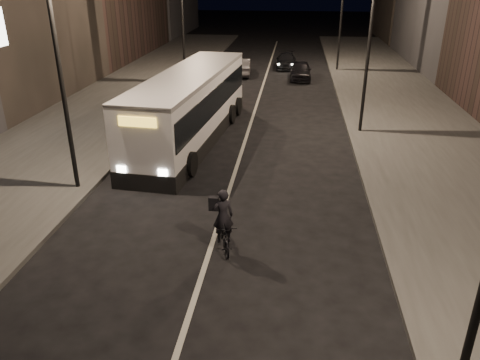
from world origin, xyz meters
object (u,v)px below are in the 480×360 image
(streetlight_right_far, at_px, (339,1))
(streetlight_left_near, at_px, (63,42))
(streetlight_right_mid, at_px, (366,21))
(cyclist_on_bicycle, at_px, (224,229))
(car_mid, at_px, (241,67))
(car_far, at_px, (286,61))
(car_near, at_px, (300,70))
(city_bus, at_px, (190,104))
(streetlight_left_far, at_px, (186,5))

(streetlight_right_far, relative_size, streetlight_left_near, 1.00)
(streetlight_right_far, bearing_deg, streetlight_left_near, -113.96)
(streetlight_right_mid, xyz_separation_m, cyclist_on_bicycle, (-4.93, -11.34, -4.70))
(streetlight_right_mid, relative_size, car_mid, 2.07)
(cyclist_on_bicycle, height_order, car_far, cyclist_on_bicycle)
(streetlight_left_near, bearing_deg, streetlight_right_mid, 36.88)
(car_far, bearing_deg, streetlight_right_far, -14.42)
(cyclist_on_bicycle, xyz_separation_m, car_mid, (-2.34, 24.94, -0.01))
(streetlight_right_far, bearing_deg, streetlight_right_mid, -90.00)
(streetlight_right_mid, xyz_separation_m, car_near, (-2.70, 12.58, -4.71))
(streetlight_right_mid, relative_size, car_near, 2.12)
(streetlight_right_far, height_order, city_bus, streetlight_right_far)
(streetlight_left_far, xyz_separation_m, cyclist_on_bicycle, (5.73, -21.34, -4.70))
(streetlight_left_near, xyz_separation_m, cyclist_on_bicycle, (5.73, -3.34, -4.70))
(city_bus, bearing_deg, car_far, 83.13)
(streetlight_right_far, xyz_separation_m, car_far, (-3.89, 0.97, -4.78))
(car_near, height_order, car_far, car_near)
(streetlight_right_far, distance_m, car_near, 6.42)
(streetlight_right_far, bearing_deg, streetlight_left_far, -150.64)
(streetlight_right_mid, distance_m, city_bus, 8.90)
(streetlight_left_far, height_order, cyclist_on_bicycle, streetlight_left_far)
(car_near, xyz_separation_m, car_far, (-1.19, 4.39, -0.07))
(streetlight_right_far, distance_m, streetlight_left_near, 26.26)
(streetlight_left_far, bearing_deg, city_bus, -77.00)
(car_near, relative_size, car_far, 0.96)
(streetlight_right_far, relative_size, car_near, 2.12)
(cyclist_on_bicycle, distance_m, car_mid, 25.05)
(streetlight_right_far, relative_size, car_far, 2.03)
(streetlight_left_far, height_order, car_far, streetlight_left_far)
(car_near, xyz_separation_m, car_mid, (-4.57, 1.03, -0.01))
(streetlight_left_far, relative_size, cyclist_on_bicycle, 4.10)
(streetlight_left_near, relative_size, city_bus, 0.67)
(streetlight_left_near, distance_m, car_near, 22.56)
(streetlight_right_far, distance_m, car_far, 6.24)
(car_near, bearing_deg, streetlight_right_mid, -77.80)
(car_mid, xyz_separation_m, car_far, (3.38, 3.36, -0.07))
(cyclist_on_bicycle, bearing_deg, streetlight_left_far, 88.17)
(car_mid, height_order, car_far, car_mid)
(streetlight_left_far, bearing_deg, streetlight_right_mid, -43.16)
(city_bus, xyz_separation_m, car_mid, (0.65, 15.52, -1.11))
(city_bus, bearing_deg, car_mid, 92.77)
(cyclist_on_bicycle, height_order, car_mid, cyclist_on_bicycle)
(cyclist_on_bicycle, bearing_deg, car_mid, 78.48)
(streetlight_right_far, xyz_separation_m, streetlight_left_far, (-10.66, -6.00, 0.00))
(city_bus, height_order, cyclist_on_bicycle, city_bus)
(streetlight_right_far, height_order, car_mid, streetlight_right_far)
(streetlight_left_near, xyz_separation_m, city_bus, (2.75, 6.09, -3.60))
(streetlight_right_mid, height_order, cyclist_on_bicycle, streetlight_right_mid)
(streetlight_left_near, height_order, city_bus, streetlight_left_near)
(streetlight_left_near, height_order, cyclist_on_bicycle, streetlight_left_near)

